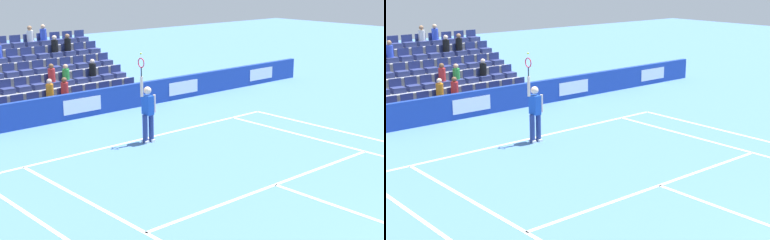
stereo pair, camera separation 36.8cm
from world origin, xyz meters
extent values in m
cube|color=white|center=(0.00, -11.89, 0.00)|extent=(10.97, 0.10, 0.01)
cube|color=white|center=(0.00, -6.40, 0.00)|extent=(8.23, 0.10, 0.01)
cube|color=white|center=(4.12, -5.95, 0.00)|extent=(0.10, 11.89, 0.01)
cube|color=white|center=(-4.12, -5.95, 0.00)|extent=(0.10, 11.89, 0.01)
cube|color=white|center=(0.00, -11.79, 0.00)|extent=(0.10, 0.20, 0.01)
cube|color=#193899|center=(0.00, -15.63, 0.47)|extent=(24.45, 0.20, 0.95)
cube|color=white|center=(-9.78, -15.52, 0.47)|extent=(1.56, 0.01, 0.53)
cube|color=white|center=(-4.89, -15.52, 0.47)|extent=(1.56, 0.01, 0.53)
cube|color=white|center=(0.00, -15.52, 0.47)|extent=(1.56, 0.01, 0.53)
cylinder|color=navy|center=(-0.02, -11.49, 0.45)|extent=(0.16, 0.16, 0.90)
cylinder|color=navy|center=(0.22, -11.49, 0.45)|extent=(0.16, 0.16, 0.90)
cube|color=white|center=(-0.02, -11.49, 0.04)|extent=(0.12, 0.26, 0.08)
cube|color=white|center=(0.22, -11.49, 0.04)|extent=(0.12, 0.26, 0.08)
cube|color=#1947B2|center=(0.10, -11.49, 1.20)|extent=(0.22, 0.36, 0.60)
sphere|color=beige|center=(0.10, -11.49, 1.66)|extent=(0.24, 0.24, 0.24)
cylinder|color=beige|center=(0.32, -11.49, 1.81)|extent=(0.09, 0.09, 0.62)
cylinder|color=beige|center=(-0.12, -11.44, 1.22)|extent=(0.09, 0.09, 0.56)
cylinder|color=black|center=(0.32, -11.49, 2.26)|extent=(0.04, 0.04, 0.28)
torus|color=red|center=(0.32, -11.49, 2.54)|extent=(0.03, 0.31, 0.31)
sphere|color=#D1E533|center=(0.32, -11.49, 2.82)|extent=(0.07, 0.07, 0.07)
cube|color=gray|center=(0.00, -16.71, 0.21)|extent=(6.82, 0.95, 0.42)
cube|color=navy|center=(-3.10, -16.71, 0.52)|extent=(0.48, 0.44, 0.20)
cube|color=navy|center=(-3.10, -16.91, 0.77)|extent=(0.48, 0.04, 0.30)
cube|color=navy|center=(-2.48, -16.71, 0.52)|extent=(0.48, 0.44, 0.20)
cube|color=navy|center=(-2.48, -16.91, 0.77)|extent=(0.48, 0.04, 0.30)
cube|color=navy|center=(-1.86, -16.71, 0.52)|extent=(0.48, 0.44, 0.20)
cube|color=navy|center=(-1.86, -16.91, 0.77)|extent=(0.48, 0.04, 0.30)
cube|color=navy|center=(-1.24, -16.71, 0.52)|extent=(0.48, 0.44, 0.20)
cube|color=navy|center=(-1.24, -16.91, 0.77)|extent=(0.48, 0.04, 0.30)
cube|color=navy|center=(-0.62, -16.71, 0.52)|extent=(0.48, 0.44, 0.20)
cube|color=navy|center=(-0.62, -16.91, 0.77)|extent=(0.48, 0.04, 0.30)
cube|color=navy|center=(0.00, -16.71, 0.52)|extent=(0.48, 0.44, 0.20)
cube|color=navy|center=(0.00, -16.91, 0.77)|extent=(0.48, 0.04, 0.30)
cube|color=navy|center=(0.62, -16.71, 0.52)|extent=(0.48, 0.44, 0.20)
cube|color=navy|center=(0.62, -16.91, 0.77)|extent=(0.48, 0.04, 0.30)
cube|color=navy|center=(1.24, -16.71, 0.52)|extent=(0.48, 0.44, 0.20)
cube|color=navy|center=(1.24, -16.91, 0.77)|extent=(0.48, 0.04, 0.30)
cube|color=navy|center=(1.86, -16.71, 0.52)|extent=(0.48, 0.44, 0.20)
cube|color=navy|center=(1.86, -16.91, 0.77)|extent=(0.48, 0.04, 0.30)
cube|color=navy|center=(2.48, -16.71, 0.52)|extent=(0.48, 0.44, 0.20)
cube|color=navy|center=(2.48, -16.91, 0.77)|extent=(0.48, 0.04, 0.30)
cube|color=gray|center=(0.00, -17.66, 0.42)|extent=(6.82, 0.95, 0.84)
cube|color=navy|center=(-3.10, -17.66, 0.94)|extent=(0.48, 0.44, 0.20)
cube|color=navy|center=(-3.10, -17.86, 1.19)|extent=(0.48, 0.04, 0.30)
cube|color=navy|center=(-2.48, -17.66, 0.94)|extent=(0.48, 0.44, 0.20)
cube|color=navy|center=(-2.48, -17.86, 1.19)|extent=(0.48, 0.04, 0.30)
cube|color=navy|center=(-1.86, -17.66, 0.94)|extent=(0.48, 0.44, 0.20)
cube|color=navy|center=(-1.86, -17.86, 1.19)|extent=(0.48, 0.04, 0.30)
cube|color=navy|center=(-1.24, -17.66, 0.94)|extent=(0.48, 0.44, 0.20)
cube|color=navy|center=(-1.24, -17.86, 1.19)|extent=(0.48, 0.04, 0.30)
cube|color=navy|center=(-0.62, -17.66, 0.94)|extent=(0.48, 0.44, 0.20)
cube|color=navy|center=(-0.62, -17.86, 1.19)|extent=(0.48, 0.04, 0.30)
cube|color=navy|center=(0.00, -17.66, 0.94)|extent=(0.48, 0.44, 0.20)
cube|color=navy|center=(0.00, -17.86, 1.19)|extent=(0.48, 0.04, 0.30)
cube|color=navy|center=(0.62, -17.66, 0.94)|extent=(0.48, 0.44, 0.20)
cube|color=navy|center=(0.62, -17.86, 1.19)|extent=(0.48, 0.04, 0.30)
cube|color=navy|center=(1.24, -17.66, 0.94)|extent=(0.48, 0.44, 0.20)
cube|color=navy|center=(1.24, -17.86, 1.19)|extent=(0.48, 0.04, 0.30)
cube|color=navy|center=(1.86, -17.66, 0.94)|extent=(0.48, 0.44, 0.20)
cube|color=navy|center=(1.86, -17.86, 1.19)|extent=(0.48, 0.04, 0.30)
cube|color=gray|center=(0.00, -18.61, 0.63)|extent=(6.82, 0.95, 1.26)
cube|color=navy|center=(-3.10, -18.61, 1.36)|extent=(0.48, 0.44, 0.20)
cube|color=navy|center=(-3.10, -18.81, 1.61)|extent=(0.48, 0.04, 0.30)
cube|color=navy|center=(-2.48, -18.61, 1.36)|extent=(0.48, 0.44, 0.20)
cube|color=navy|center=(-2.48, -18.81, 1.61)|extent=(0.48, 0.04, 0.30)
cube|color=navy|center=(-1.86, -18.61, 1.36)|extent=(0.48, 0.44, 0.20)
cube|color=navy|center=(-1.86, -18.81, 1.61)|extent=(0.48, 0.04, 0.30)
cube|color=navy|center=(-1.24, -18.61, 1.36)|extent=(0.48, 0.44, 0.20)
cube|color=navy|center=(-1.24, -18.81, 1.61)|extent=(0.48, 0.04, 0.30)
cube|color=navy|center=(-0.62, -18.61, 1.36)|extent=(0.48, 0.44, 0.20)
cube|color=navy|center=(-0.62, -18.81, 1.61)|extent=(0.48, 0.04, 0.30)
cube|color=navy|center=(0.00, -18.61, 1.36)|extent=(0.48, 0.44, 0.20)
cube|color=navy|center=(0.00, -18.81, 1.61)|extent=(0.48, 0.04, 0.30)
cube|color=navy|center=(0.62, -18.61, 1.36)|extent=(0.48, 0.44, 0.20)
cube|color=navy|center=(0.62, -18.81, 1.61)|extent=(0.48, 0.04, 0.30)
cube|color=navy|center=(1.24, -18.61, 1.36)|extent=(0.48, 0.44, 0.20)
cube|color=navy|center=(1.24, -18.81, 1.61)|extent=(0.48, 0.04, 0.30)
cube|color=navy|center=(1.86, -18.61, 1.36)|extent=(0.48, 0.44, 0.20)
cube|color=gray|center=(0.00, -19.56, 0.84)|extent=(6.82, 0.95, 1.68)
cube|color=navy|center=(-3.10, -19.56, 1.78)|extent=(0.48, 0.44, 0.20)
cube|color=navy|center=(-3.10, -19.76, 2.03)|extent=(0.48, 0.04, 0.30)
cube|color=navy|center=(-2.48, -19.56, 1.78)|extent=(0.48, 0.44, 0.20)
cube|color=navy|center=(-2.48, -19.76, 2.03)|extent=(0.48, 0.04, 0.30)
cube|color=navy|center=(-1.86, -19.56, 1.78)|extent=(0.48, 0.44, 0.20)
cube|color=navy|center=(-1.86, -19.76, 2.03)|extent=(0.48, 0.04, 0.30)
cube|color=navy|center=(-1.24, -19.56, 1.78)|extent=(0.48, 0.44, 0.20)
cube|color=navy|center=(-1.24, -19.76, 2.03)|extent=(0.48, 0.04, 0.30)
cube|color=navy|center=(-0.62, -19.56, 1.78)|extent=(0.48, 0.44, 0.20)
cube|color=navy|center=(-0.62, -19.76, 2.03)|extent=(0.48, 0.04, 0.30)
cube|color=navy|center=(0.00, -19.56, 1.78)|extent=(0.48, 0.44, 0.20)
cube|color=navy|center=(0.00, -19.76, 2.03)|extent=(0.48, 0.04, 0.30)
cube|color=navy|center=(0.62, -19.56, 1.78)|extent=(0.48, 0.44, 0.20)
cube|color=navy|center=(0.62, -19.76, 2.03)|extent=(0.48, 0.04, 0.30)
cube|color=navy|center=(1.24, -19.56, 1.78)|extent=(0.48, 0.44, 0.20)
cube|color=navy|center=(1.24, -19.76, 2.03)|extent=(0.48, 0.04, 0.30)
cube|color=gray|center=(0.00, -20.51, 1.05)|extent=(6.82, 0.95, 2.10)
cube|color=navy|center=(-3.10, -20.51, 2.20)|extent=(0.48, 0.44, 0.20)
cube|color=navy|center=(-3.10, -20.71, 2.45)|extent=(0.48, 0.04, 0.30)
cube|color=navy|center=(-2.48, -20.51, 2.20)|extent=(0.48, 0.44, 0.20)
cube|color=navy|center=(-2.48, -20.71, 2.45)|extent=(0.48, 0.04, 0.30)
cube|color=navy|center=(-1.86, -20.51, 2.20)|extent=(0.48, 0.44, 0.20)
cube|color=navy|center=(-1.86, -20.71, 2.45)|extent=(0.48, 0.04, 0.30)
cube|color=navy|center=(-1.24, -20.51, 2.20)|extent=(0.48, 0.44, 0.20)
cube|color=navy|center=(-1.24, -20.71, 2.45)|extent=(0.48, 0.04, 0.30)
cube|color=navy|center=(-0.62, -20.51, 2.20)|extent=(0.48, 0.44, 0.20)
cube|color=navy|center=(-0.62, -20.71, 2.45)|extent=(0.48, 0.04, 0.30)
cube|color=navy|center=(0.00, -20.51, 2.20)|extent=(0.48, 0.44, 0.20)
cube|color=navy|center=(0.00, -20.71, 2.45)|extent=(0.48, 0.04, 0.30)
cube|color=navy|center=(0.62, -20.51, 2.20)|extent=(0.48, 0.44, 0.20)
cube|color=navy|center=(0.62, -20.71, 2.45)|extent=(0.48, 0.04, 0.30)
cylinder|color=orange|center=(0.62, -16.76, 0.89)|extent=(0.28, 0.28, 0.54)
sphere|color=beige|center=(0.62, -16.76, 1.26)|extent=(0.20, 0.20, 0.20)
cylinder|color=green|center=(-0.62, -17.71, 1.25)|extent=(0.28, 0.28, 0.42)
sphere|color=#D3A884|center=(-0.62, -17.71, 1.56)|extent=(0.20, 0.20, 0.20)
cylinder|color=white|center=(-0.62, -20.56, 2.53)|extent=(0.28, 0.28, 0.46)
sphere|color=#9E7251|center=(-0.62, -20.56, 2.86)|extent=(0.20, 0.20, 0.20)
cylinder|color=blue|center=(1.24, -19.61, 2.12)|extent=(0.28, 0.28, 0.48)
sphere|color=#9E7251|center=(1.24, -19.61, 2.46)|extent=(0.20, 0.20, 0.20)
cylinder|color=blue|center=(-1.24, -20.56, 2.54)|extent=(0.28, 0.28, 0.48)
sphere|color=#D3A884|center=(-1.24, -20.56, 2.88)|extent=(0.20, 0.20, 0.20)
cylinder|color=red|center=(0.00, -16.76, 0.88)|extent=(0.28, 0.28, 0.52)
sphere|color=brown|center=(0.00, -16.76, 1.24)|extent=(0.20, 0.20, 0.20)
cylinder|color=black|center=(-1.86, -17.71, 1.29)|extent=(0.28, 0.28, 0.50)
sphere|color=beige|center=(-1.86, -17.71, 1.64)|extent=(0.20, 0.20, 0.20)
cylinder|color=black|center=(-1.24, -19.61, 2.13)|extent=(0.28, 0.28, 0.51)
sphere|color=beige|center=(-1.24, -19.61, 2.49)|extent=(0.20, 0.20, 0.20)
cylinder|color=black|center=(-1.86, -19.61, 2.14)|extent=(0.28, 0.28, 0.53)
sphere|color=#9E7251|center=(-1.86, -19.61, 2.51)|extent=(0.20, 0.20, 0.20)
cylinder|color=red|center=(0.00, -17.71, 1.29)|extent=(0.28, 0.28, 0.51)
sphere|color=brown|center=(0.00, -17.71, 1.65)|extent=(0.20, 0.20, 0.20)
camera|label=1|loc=(10.69, 2.36, 5.26)|focal=53.99mm
camera|label=2|loc=(10.42, 2.61, 5.26)|focal=53.99mm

